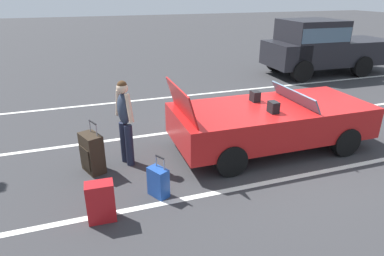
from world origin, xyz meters
name	(u,v)px	position (x,y,z in m)	size (l,w,h in m)	color
ground_plane	(268,147)	(0.00, 0.00, 0.00)	(80.00, 80.00, 0.00)	#333335
lot_line_near	(304,175)	(0.00, -1.27, 0.00)	(18.00, 0.12, 0.01)	silver
lot_line_mid	(239,123)	(0.00, 1.43, 0.00)	(18.00, 0.12, 0.01)	silver
lot_line_far	(202,94)	(0.00, 4.13, 0.00)	(18.00, 0.12, 0.01)	silver
convertible_car	(279,120)	(0.20, 0.00, 0.59)	(4.16, 1.87, 1.53)	red
suitcase_large_black	(92,153)	(-3.64, 0.15, 0.37)	(0.44, 0.55, 0.97)	#2D2319
suitcase_medium_bright	(101,202)	(-3.61, -1.37, 0.31)	(0.41, 0.26, 0.62)	red
suitcase_small_carryon	(158,182)	(-2.67, -1.03, 0.25)	(0.34, 0.39, 0.70)	#1E479E
traveler_person	(125,118)	(-2.98, 0.27, 0.93)	(0.32, 0.59, 1.65)	#1E2338
parked_pickup_truck_near	(320,46)	(5.33, 5.26, 1.11)	(5.05, 2.18, 2.10)	black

